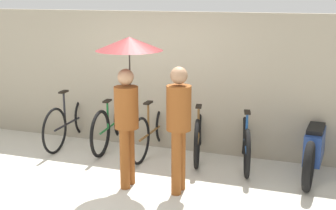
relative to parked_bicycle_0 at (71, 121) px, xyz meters
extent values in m
plane|color=beige|center=(1.53, -1.69, -0.40)|extent=(30.00, 30.00, 0.00)
cube|color=gray|center=(1.53, 0.35, 0.74)|extent=(12.05, 0.12, 2.28)
torus|color=black|center=(-0.03, 0.53, -0.02)|extent=(0.08, 0.76, 0.76)
torus|color=black|center=(0.03, -0.55, -0.02)|extent=(0.08, 0.76, 0.76)
cylinder|color=black|center=(0.00, -0.01, -0.02)|extent=(0.09, 1.08, 0.04)
cylinder|color=black|center=(0.01, -0.20, 0.26)|extent=(0.04, 0.04, 0.56)
cube|color=black|center=(0.01, -0.20, 0.56)|extent=(0.10, 0.20, 0.03)
cylinder|color=black|center=(-0.03, 0.53, 0.32)|extent=(0.04, 0.04, 0.68)
cylinder|color=black|center=(-0.03, 0.53, 0.66)|extent=(0.44, 0.05, 0.03)
torus|color=black|center=(0.72, 0.57, -0.02)|extent=(0.12, 0.76, 0.76)
torus|color=black|center=(0.81, -0.45, -0.02)|extent=(0.12, 0.76, 0.76)
cylinder|color=#19662D|center=(0.76, 0.06, -0.02)|extent=(0.13, 1.02, 0.04)
cylinder|color=#19662D|center=(0.78, -0.12, 0.20)|extent=(0.04, 0.04, 0.45)
cube|color=black|center=(0.78, -0.12, 0.44)|extent=(0.11, 0.21, 0.03)
cylinder|color=#19662D|center=(0.72, 0.57, 0.27)|extent=(0.04, 0.04, 0.57)
cylinder|color=#19662D|center=(0.72, 0.57, 0.56)|extent=(0.44, 0.07, 0.03)
torus|color=black|center=(1.53, 0.54, -0.03)|extent=(0.05, 0.73, 0.73)
torus|color=black|center=(1.52, -0.53, -0.03)|extent=(0.05, 0.73, 0.73)
cylinder|color=brown|center=(1.53, 0.00, -0.03)|extent=(0.05, 1.08, 0.04)
cylinder|color=brown|center=(1.52, -0.18, 0.22)|extent=(0.04, 0.04, 0.51)
cube|color=black|center=(1.52, -0.18, 0.49)|extent=(0.09, 0.20, 0.03)
cylinder|color=brown|center=(1.53, 0.54, 0.30)|extent=(0.04, 0.04, 0.66)
cylinder|color=brown|center=(1.53, 0.54, 0.63)|extent=(0.44, 0.03, 0.03)
torus|color=black|center=(2.18, 0.54, -0.02)|extent=(0.22, 0.75, 0.75)
torus|color=black|center=(2.40, -0.42, -0.02)|extent=(0.22, 0.75, 0.75)
cylinder|color=brown|center=(2.29, 0.06, -0.02)|extent=(0.25, 0.97, 0.04)
cylinder|color=brown|center=(2.33, -0.11, 0.22)|extent=(0.04, 0.04, 0.49)
cube|color=black|center=(2.33, -0.11, 0.48)|extent=(0.13, 0.21, 0.03)
cylinder|color=brown|center=(2.18, 0.54, 0.26)|extent=(0.04, 0.04, 0.58)
cylinder|color=brown|center=(2.18, 0.54, 0.55)|extent=(0.44, 0.12, 0.03)
torus|color=black|center=(2.94, 0.45, -0.05)|extent=(0.22, 0.70, 0.71)
torus|color=black|center=(3.17, -0.52, -0.05)|extent=(0.22, 0.70, 0.71)
cylinder|color=#19478C|center=(3.05, -0.03, -0.05)|extent=(0.26, 0.98, 0.04)
cylinder|color=#19478C|center=(3.09, -0.21, 0.21)|extent=(0.04, 0.04, 0.51)
cube|color=black|center=(3.09, -0.21, 0.48)|extent=(0.13, 0.22, 0.03)
cylinder|color=#19478C|center=(2.94, 0.45, 0.31)|extent=(0.04, 0.04, 0.70)
cylinder|color=#19478C|center=(2.94, 0.45, 0.66)|extent=(0.43, 0.13, 0.03)
cylinder|color=brown|center=(1.70, -1.46, 0.01)|extent=(0.13, 0.13, 0.82)
cylinder|color=brown|center=(1.70, -1.28, 0.01)|extent=(0.13, 0.13, 0.82)
cylinder|color=brown|center=(1.70, -1.37, 0.70)|extent=(0.32, 0.32, 0.56)
sphere|color=tan|center=(1.70, -1.37, 1.11)|extent=(0.21, 0.21, 0.21)
cylinder|color=#332D28|center=(1.69, -1.23, 1.08)|extent=(0.02, 0.02, 0.70)
cone|color=#591919|center=(1.69, -1.23, 1.53)|extent=(0.89, 0.89, 0.18)
cylinder|color=brown|center=(2.41, -1.41, 0.03)|extent=(0.13, 0.13, 0.85)
cylinder|color=brown|center=(2.41, -1.23, 0.03)|extent=(0.13, 0.13, 0.85)
cylinder|color=brown|center=(2.41, -1.32, 0.74)|extent=(0.32, 0.32, 0.58)
sphere|color=#997051|center=(2.41, -1.32, 1.16)|extent=(0.22, 0.22, 0.22)
torus|color=black|center=(4.09, 0.68, -0.06)|extent=(0.14, 0.69, 0.69)
torus|color=black|center=(4.02, -0.73, -0.06)|extent=(0.14, 0.69, 0.69)
cube|color=navy|center=(4.06, -0.03, 0.02)|extent=(0.28, 0.79, 0.44)
cube|color=black|center=(4.06, -0.03, 0.27)|extent=(0.25, 0.56, 0.06)
cylinder|color=#B2B2B7|center=(4.09, 0.68, 0.49)|extent=(0.58, 0.06, 0.03)
camera|label=1|loc=(4.21, -6.80, 2.18)|focal=50.00mm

